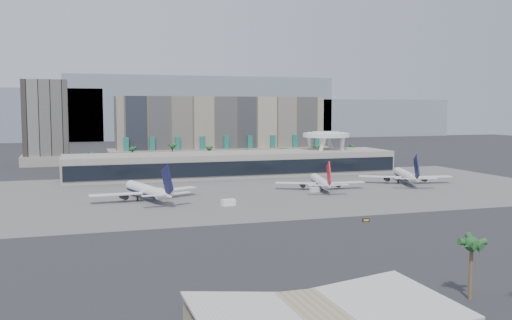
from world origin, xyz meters
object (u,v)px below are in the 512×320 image
object	(u,v)px
airliner_centre	(321,182)
taxiway_sign	(366,220)
service_vehicle_b	(315,189)
airliner_right	(406,175)
airliner_left	(147,190)
service_vehicle_a	(228,202)

from	to	relation	value
airliner_centre	taxiway_sign	size ratio (longest dim) A/B	18.13
airliner_centre	service_vehicle_b	xyz separation A→B (m)	(-4.96, -5.09, -2.47)
airliner_right	service_vehicle_b	size ratio (longest dim) A/B	10.73
airliner_right	taxiway_sign	bearing A→B (deg)	-110.45
service_vehicle_b	airliner_left	bearing A→B (deg)	-179.72
service_vehicle_b	taxiway_sign	world-z (taller)	service_vehicle_b
airliner_left	airliner_right	bearing A→B (deg)	-9.94
service_vehicle_a	service_vehicle_b	distance (m)	48.44
airliner_left	taxiway_sign	distance (m)	85.60
airliner_right	service_vehicle_a	world-z (taller)	airliner_right
airliner_left	airliner_right	size ratio (longest dim) A/B	1.02
taxiway_sign	airliner_left	bearing A→B (deg)	143.34
airliner_right	service_vehicle_b	xyz separation A→B (m)	(-50.53, -10.82, -2.86)
airliner_right	service_vehicle_a	distance (m)	99.31
airliner_left	airliner_right	world-z (taller)	airliner_right
service_vehicle_b	taxiway_sign	xyz separation A→B (m)	(-9.92, -62.44, -0.54)
airliner_centre	airliner_right	size ratio (longest dim) A/B	0.92
airliner_centre	airliner_right	distance (m)	45.93
service_vehicle_a	service_vehicle_b	xyz separation A→B (m)	(43.19, 21.93, -0.17)
airliner_left	taxiway_sign	bearing A→B (deg)	-61.37
service_vehicle_a	service_vehicle_b	size ratio (longest dim) A/B	1.22
taxiway_sign	airliner_right	bearing A→B (deg)	59.51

